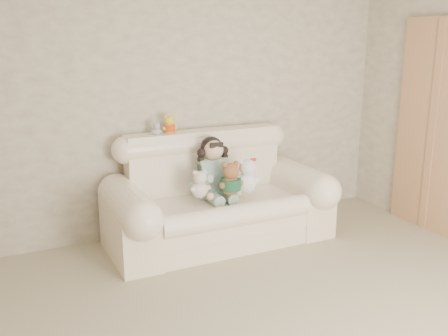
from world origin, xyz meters
TOP-DOWN VIEW (x-y plane):
  - wall_back at (0.00, 2.50)m, footprint 4.50×0.00m
  - sofa at (0.16, 2.00)m, footprint 2.10×0.95m
  - door_panel at (2.22, 1.40)m, footprint 0.06×0.90m
  - seated_child at (0.13, 2.08)m, footprint 0.40×0.47m
  - brown_teddy at (0.19, 1.83)m, footprint 0.29×0.25m
  - white_cat at (0.37, 1.85)m, footprint 0.27×0.22m
  - cream_teddy at (-0.08, 1.90)m, footprint 0.21×0.17m
  - yellow_mini_bear at (-0.20, 2.35)m, footprint 0.17×0.15m
  - grey_mini_plush at (-0.33, 2.34)m, footprint 0.11×0.10m

SIDE VIEW (x-z plane):
  - sofa at x=0.16m, z-range 0.00..1.03m
  - cream_teddy at x=-0.08m, z-range 0.50..0.81m
  - brown_teddy at x=0.19m, z-range 0.50..0.88m
  - white_cat at x=0.37m, z-range 0.50..0.89m
  - seated_child at x=0.13m, z-range 0.42..1.02m
  - door_panel at x=2.22m, z-range 0.00..2.10m
  - grey_mini_plush at x=-0.33m, z-range 1.01..1.17m
  - yellow_mini_bear at x=-0.20m, z-range 1.01..1.23m
  - wall_back at x=0.00m, z-range -0.95..3.55m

